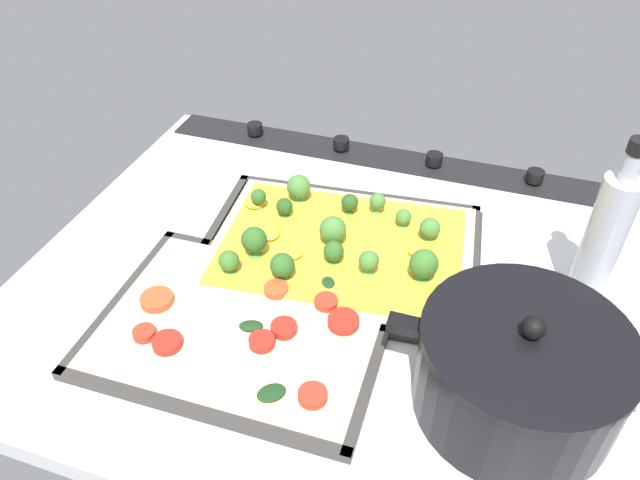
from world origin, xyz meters
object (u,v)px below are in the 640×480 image
at_px(baking_tray_back, 242,329).
at_px(oil_bottle, 603,239).
at_px(broccoli_pizza, 336,243).
at_px(baking_tray_front, 338,252).
at_px(cooking_pot, 519,371).
at_px(veggie_pizza_back, 243,325).

distance_m(baking_tray_back, oil_bottle, 0.45).
bearing_deg(broccoli_pizza, baking_tray_front, -160.89).
bearing_deg(cooking_pot, baking_tray_front, -35.83).
bearing_deg(baking_tray_front, veggie_pizza_back, 69.34).
distance_m(broccoli_pizza, cooking_pot, 0.31).
xyz_separation_m(baking_tray_front, cooking_pot, (-0.25, 0.18, 0.05)).
distance_m(baking_tray_front, broccoli_pizza, 0.02).
bearing_deg(broccoli_pizza, veggie_pizza_back, 70.32).
relative_size(broccoli_pizza, cooking_pot, 1.35).
height_order(baking_tray_back, oil_bottle, oil_bottle).
distance_m(baking_tray_front, veggie_pizza_back, 0.19).
distance_m(broccoli_pizza, baking_tray_back, 0.19).
height_order(baking_tray_front, broccoli_pizza, broccoli_pizza).
bearing_deg(broccoli_pizza, oil_bottle, -177.03).
height_order(broccoli_pizza, veggie_pizza_back, broccoli_pizza).
distance_m(veggie_pizza_back, cooking_pot, 0.32).
bearing_deg(oil_bottle, baking_tray_back, 25.92).
height_order(baking_tray_front, oil_bottle, oil_bottle).
distance_m(broccoli_pizza, oil_bottle, 0.34).
relative_size(broccoli_pizza, veggie_pizza_back, 1.16).
height_order(baking_tray_back, veggie_pizza_back, veggie_pizza_back).
relative_size(baking_tray_front, baking_tray_back, 1.16).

